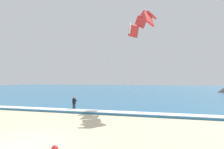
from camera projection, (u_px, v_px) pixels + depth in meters
ground_plane at (20, 145)px, 11.85m from camera, size 200.00×200.00×0.00m
sea at (154, 89)px, 79.57m from camera, size 200.00×120.00×0.20m
surf_foam at (97, 111)px, 23.18m from camera, size 200.00×1.65×0.04m
surfboard at (74, 111)px, 24.96m from camera, size 0.51×1.42×0.09m
kitesurfer at (74, 103)px, 25.00m from camera, size 0.55×0.53×1.69m
kite_primary at (143, 20)px, 26.68m from camera, size 9.39×7.03×11.04m
beach_ball at (55, 149)px, 10.64m from camera, size 0.35×0.35×0.35m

